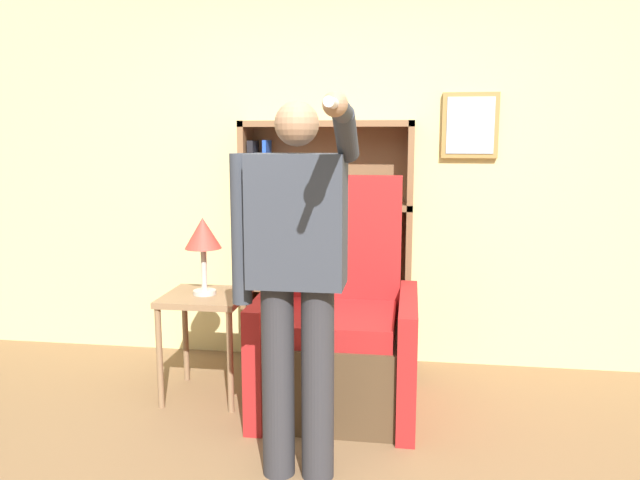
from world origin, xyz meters
The scene contains 6 objects.
wall_back centered at (0.00, 2.03, 1.40)m, with size 8.00×0.11×2.80m.
bookcase centered at (-0.24, 1.87, 0.81)m, with size 1.14×0.28×1.67m.
armchair centered at (0.00, 1.22, 0.41)m, with size 0.90×0.85×1.33m.
person_standing centered at (-0.09, 0.40, 0.98)m, with size 0.57×0.78×1.72m.
side_table centered at (-0.81, 1.23, 0.53)m, with size 0.48×0.48×0.64m.
table_lamp centered at (-0.81, 1.23, 0.98)m, with size 0.22×0.22×0.46m.
Camera 1 is at (0.40, -2.26, 1.57)m, focal length 35.00 mm.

